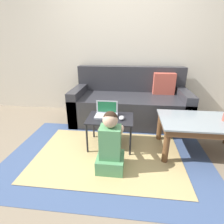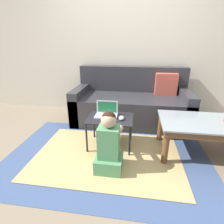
{
  "view_description": "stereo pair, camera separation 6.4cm",
  "coord_description": "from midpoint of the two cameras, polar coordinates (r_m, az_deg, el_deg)",
  "views": [
    {
      "loc": [
        0.22,
        -1.8,
        1.3
      ],
      "look_at": [
        -0.02,
        0.27,
        0.47
      ],
      "focal_mm": 28.0,
      "sensor_mm": 36.0,
      "label": 1
    },
    {
      "loc": [
        0.29,
        -1.79,
        1.3
      ],
      "look_at": [
        -0.02,
        0.27,
        0.47
      ],
      "focal_mm": 28.0,
      "sensor_mm": 36.0,
      "label": 2
    }
  ],
  "objects": [
    {
      "name": "person_seated",
      "position": [
        1.87,
        -0.0,
        -10.85
      ],
      "size": [
        0.29,
        0.44,
        0.68
      ],
      "color": "#518E5B",
      "rests_on": "ground_plane"
    },
    {
      "name": "laptop",
      "position": [
        2.26,
        -1.04,
        -0.57
      ],
      "size": [
        0.28,
        0.18,
        0.19
      ],
      "color": "#B7BCC6",
      "rests_on": "laptop_desk"
    },
    {
      "name": "area_rug",
      "position": [
        2.23,
        -0.67,
        -14.0
      ],
      "size": [
        2.44,
        1.63,
        0.01
      ],
      "color": "#3D517A",
      "rests_on": "ground_plane"
    },
    {
      "name": "laptop_desk",
      "position": [
        2.24,
        0.21,
        -2.99
      ],
      "size": [
        0.58,
        0.43,
        0.41
      ],
      "color": "black",
      "rests_on": "ground_plane"
    },
    {
      "name": "computer_mouse",
      "position": [
        2.17,
        3.95,
        -1.97
      ],
      "size": [
        0.07,
        0.1,
        0.04
      ],
      "color": "silver",
      "rests_on": "laptop_desk"
    },
    {
      "name": "ground_plane",
      "position": [
        2.23,
        0.25,
        -14.02
      ],
      "size": [
        16.0,
        16.0,
        0.0
      ],
      "primitive_type": "plane",
      "color": "#7F705B"
    },
    {
      "name": "coffee_table",
      "position": [
        2.36,
        28.46,
        -4.2
      ],
      "size": [
        1.03,
        0.63,
        0.44
      ],
      "color": "gray",
      "rests_on": "ground_plane"
    },
    {
      "name": "wall_back",
      "position": [
        3.41,
        4.35,
        20.75
      ],
      "size": [
        9.0,
        0.06,
        2.5
      ],
      "color": "beige",
      "rests_on": "ground_plane"
    },
    {
      "name": "couch",
      "position": [
        3.08,
        6.94,
        2.84
      ],
      "size": [
        1.92,
        0.91,
        0.91
      ],
      "color": "#2D2D33",
      "rests_on": "ground_plane"
    }
  ]
}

